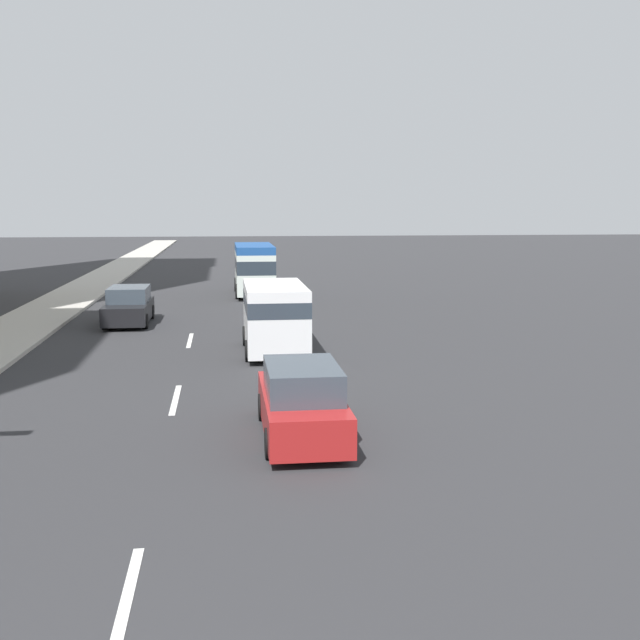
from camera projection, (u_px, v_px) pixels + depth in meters
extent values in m
plane|color=#2D2D30|center=(195.00, 319.00, 35.12)|extent=(198.00, 198.00, 0.00)
cube|color=#B2ADA3|center=(33.00, 320.00, 34.22)|extent=(162.00, 3.26, 0.15)
cube|color=silver|center=(126.00, 603.00, 9.96)|extent=(3.20, 0.16, 0.01)
cube|color=silver|center=(176.00, 399.00, 20.46)|extent=(3.20, 0.16, 0.01)
cube|color=silver|center=(190.00, 340.00, 29.49)|extent=(3.20, 0.16, 0.01)
cube|color=black|center=(129.00, 311.00, 33.60)|extent=(4.62, 1.81, 0.80)
cube|color=#38424C|center=(129.00, 294.00, 33.72)|extent=(2.54, 1.67, 0.65)
cylinder|color=black|center=(145.00, 321.00, 32.33)|extent=(0.64, 0.22, 0.64)
cylinder|color=black|center=(105.00, 322.00, 32.13)|extent=(0.64, 0.22, 0.64)
cylinder|color=black|center=(151.00, 312.00, 35.14)|extent=(0.64, 0.22, 0.64)
cylinder|color=black|center=(114.00, 313.00, 34.94)|extent=(0.64, 0.22, 0.64)
cube|color=#A51E1E|center=(301.00, 410.00, 17.14)|extent=(4.68, 1.72, 0.83)
cube|color=#38424C|center=(302.00, 380.00, 16.80)|extent=(2.58, 1.58, 0.68)
cylinder|color=black|center=(263.00, 407.00, 18.51)|extent=(0.64, 0.22, 0.64)
cylinder|color=black|center=(328.00, 405.00, 18.70)|extent=(0.64, 0.22, 0.64)
cylinder|color=black|center=(270.00, 443.00, 15.66)|extent=(0.64, 0.22, 0.64)
cylinder|color=black|center=(346.00, 440.00, 15.85)|extent=(0.64, 0.22, 0.64)
cube|color=white|center=(275.00, 316.00, 26.96)|extent=(5.01, 2.07, 2.22)
cube|color=#2D3842|center=(275.00, 302.00, 26.89)|extent=(5.02, 2.08, 0.53)
cylinder|color=black|center=(246.00, 336.00, 28.45)|extent=(0.72, 0.24, 0.72)
cylinder|color=black|center=(299.00, 335.00, 28.70)|extent=(0.72, 0.24, 0.72)
cylinder|color=black|center=(249.00, 351.00, 25.50)|extent=(0.72, 0.24, 0.72)
cylinder|color=black|center=(307.00, 349.00, 25.75)|extent=(0.72, 0.24, 0.72)
cube|color=silver|center=(254.00, 272.00, 44.57)|extent=(6.56, 2.13, 2.27)
cube|color=#1E4C93|center=(254.00, 248.00, 44.37)|extent=(6.56, 2.13, 0.43)
cube|color=#28333D|center=(254.00, 264.00, 44.50)|extent=(6.57, 2.13, 0.76)
cylinder|color=black|center=(237.00, 285.00, 46.45)|extent=(0.84, 0.26, 0.84)
cylinder|color=black|center=(270.00, 284.00, 46.70)|extent=(0.84, 0.26, 0.84)
cylinder|color=black|center=(238.00, 291.00, 42.71)|extent=(0.84, 0.26, 0.84)
cylinder|color=black|center=(274.00, 291.00, 42.96)|extent=(0.84, 0.26, 0.84)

